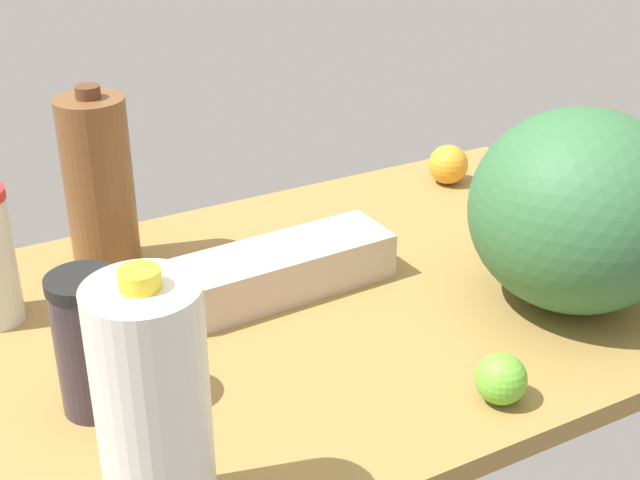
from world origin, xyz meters
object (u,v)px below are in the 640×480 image
at_px(milk_jug, 154,412).
at_px(chocolate_milk_jug, 99,185).
at_px(egg_carton, 280,270).
at_px(shaker_bottle, 90,344).
at_px(watermelon, 579,210).
at_px(orange_far_back, 448,165).
at_px(lime_near_front, 501,379).

distance_m(milk_jug, chocolate_milk_jug, 0.57).
height_order(egg_carton, shaker_bottle, shaker_bottle).
bearing_deg(watermelon, orange_far_back, -102.97).
bearing_deg(shaker_bottle, milk_jug, 91.45).
height_order(shaker_bottle, watermelon, watermelon).
relative_size(egg_carton, orange_far_back, 4.61).
bearing_deg(orange_far_back, shaker_bottle, 24.49).
distance_m(egg_carton, watermelon, 0.43).
bearing_deg(lime_near_front, milk_jug, -0.66).
relative_size(milk_jug, lime_near_front, 4.62).
height_order(watermelon, orange_far_back, watermelon).
distance_m(lime_near_front, orange_far_back, 0.66).
bearing_deg(orange_far_back, watermelon, 77.03).
xyz_separation_m(egg_carton, milk_jug, (0.31, 0.36, 0.10)).
xyz_separation_m(egg_carton, lime_near_front, (-0.11, 0.36, -0.00)).
height_order(milk_jug, orange_far_back, milk_jug).
bearing_deg(milk_jug, orange_far_back, -143.31).
bearing_deg(orange_far_back, milk_jug, 36.69).
bearing_deg(lime_near_front, orange_far_back, -120.56).
bearing_deg(chocolate_milk_jug, shaker_bottle, 71.28).
distance_m(egg_carton, chocolate_milk_jug, 0.30).
distance_m(shaker_bottle, lime_near_front, 0.49).
xyz_separation_m(milk_jug, watermelon, (-0.66, -0.14, 0.00)).
bearing_deg(chocolate_milk_jug, orange_far_back, -179.02).
height_order(shaker_bottle, orange_far_back, shaker_bottle).
bearing_deg(shaker_bottle, orange_far_back, -155.51).
relative_size(milk_jug, shaker_bottle, 1.64).
xyz_separation_m(egg_carton, chocolate_milk_jug, (0.20, -0.20, 0.10)).
distance_m(milk_jug, orange_far_back, 0.96).
bearing_deg(chocolate_milk_jug, lime_near_front, 119.27).
relative_size(watermelon, orange_far_back, 4.16).
xyz_separation_m(milk_jug, chocolate_milk_jug, (-0.11, -0.56, -0.00)).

